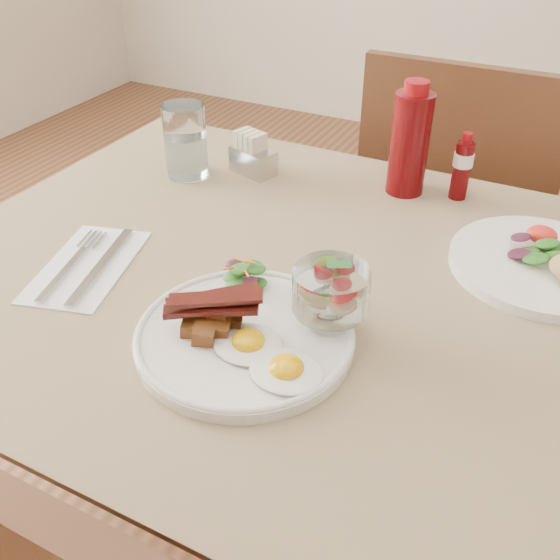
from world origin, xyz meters
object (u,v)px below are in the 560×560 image
(hot_sauce_bottle, at_px, (462,167))
(main_plate, at_px, (245,337))
(chair_far, at_px, (453,223))
(second_plate, at_px, (554,265))
(water_glass, at_px, (186,145))
(fruit_cup, at_px, (331,290))
(sugar_caddy, at_px, (252,156))
(ketchup_bottle, at_px, (410,142))
(table, at_px, (357,340))

(hot_sauce_bottle, bearing_deg, main_plate, -105.42)
(chair_far, relative_size, hot_sauce_bottle, 7.63)
(chair_far, distance_m, hot_sauce_bottle, 0.43)
(second_plate, xyz_separation_m, water_glass, (-0.67, 0.04, 0.04))
(fruit_cup, bearing_deg, sugar_caddy, 130.42)
(ketchup_bottle, xyz_separation_m, hot_sauce_bottle, (0.09, 0.02, -0.04))
(fruit_cup, bearing_deg, main_plate, -144.21)
(table, height_order, hot_sauce_bottle, hot_sauce_bottle)
(chair_far, relative_size, water_glass, 6.81)
(fruit_cup, bearing_deg, second_plate, 48.54)
(table, xyz_separation_m, ketchup_bottle, (-0.04, 0.33, 0.18))
(ketchup_bottle, bearing_deg, hot_sauce_bottle, 11.45)
(fruit_cup, height_order, water_glass, water_glass)
(fruit_cup, bearing_deg, chair_far, 89.55)
(table, bearing_deg, chair_far, 90.00)
(ketchup_bottle, distance_m, hot_sauce_bottle, 0.10)
(ketchup_bottle, height_order, water_glass, ketchup_bottle)
(table, relative_size, ketchup_bottle, 6.59)
(fruit_cup, bearing_deg, table, 86.76)
(main_plate, bearing_deg, second_plate, 45.61)
(ketchup_bottle, bearing_deg, water_glass, -162.62)
(second_plate, relative_size, sugar_caddy, 2.81)
(fruit_cup, xyz_separation_m, water_glass, (-0.43, 0.32, -0.01))
(chair_far, xyz_separation_m, ketchup_bottle, (-0.04, -0.33, 0.32))
(hot_sauce_bottle, distance_m, sugar_caddy, 0.39)
(second_plate, bearing_deg, chair_far, 115.30)
(main_plate, distance_m, ketchup_bottle, 0.51)
(main_plate, height_order, sugar_caddy, sugar_caddy)
(chair_far, relative_size, fruit_cup, 9.48)
(ketchup_bottle, relative_size, water_glass, 1.48)
(ketchup_bottle, relative_size, sugar_caddy, 2.05)
(fruit_cup, xyz_separation_m, sugar_caddy, (-0.32, 0.38, -0.04))
(chair_far, xyz_separation_m, second_plate, (0.23, -0.50, 0.25))
(fruit_cup, height_order, ketchup_bottle, ketchup_bottle)
(table, relative_size, chair_far, 1.43)
(chair_far, relative_size, sugar_caddy, 9.47)
(second_plate, distance_m, hot_sauce_bottle, 0.26)
(fruit_cup, distance_m, ketchup_bottle, 0.44)
(chair_far, bearing_deg, fruit_cup, -90.45)
(table, relative_size, second_plate, 4.81)
(chair_far, distance_m, fruit_cup, 0.83)
(main_plate, relative_size, fruit_cup, 2.86)
(table, relative_size, sugar_caddy, 13.54)
(ketchup_bottle, bearing_deg, chair_far, 82.38)
(sugar_caddy, bearing_deg, water_glass, -130.81)
(table, xyz_separation_m, water_glass, (-0.44, 0.21, 0.15))
(table, bearing_deg, sugar_caddy, 140.24)
(table, xyz_separation_m, hot_sauce_bottle, (0.05, 0.35, 0.15))
(fruit_cup, bearing_deg, ketchup_bottle, 95.03)
(second_plate, relative_size, water_glass, 2.02)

